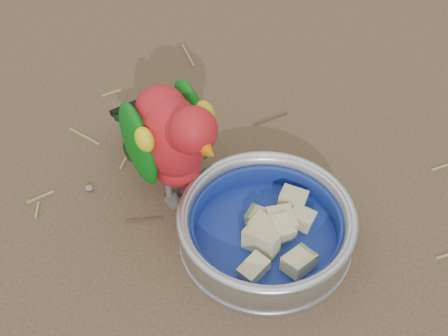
% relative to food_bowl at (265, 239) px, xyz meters
% --- Properties ---
extents(ground, '(60.00, 60.00, 0.00)m').
position_rel_food_bowl_xyz_m(ground, '(-0.02, -0.10, -0.01)').
color(ground, '#503B2A').
extents(food_bowl, '(0.23, 0.23, 0.02)m').
position_rel_food_bowl_xyz_m(food_bowl, '(0.00, 0.00, 0.00)').
color(food_bowl, '#B2B2BA').
rests_on(food_bowl, ground).
extents(bowl_wall, '(0.23, 0.23, 0.04)m').
position_rel_food_bowl_xyz_m(bowl_wall, '(0.00, 0.00, 0.03)').
color(bowl_wall, '#B2B2BA').
rests_on(bowl_wall, food_bowl).
extents(fruit_wedges, '(0.14, 0.14, 0.03)m').
position_rel_food_bowl_xyz_m(fruit_wedges, '(0.00, 0.00, 0.02)').
color(fruit_wedges, tan).
rests_on(fruit_wedges, food_bowl).
extents(lory_parrot, '(0.26, 0.23, 0.19)m').
position_rel_food_bowl_xyz_m(lory_parrot, '(-0.15, 0.04, 0.09)').
color(lory_parrot, '#AC141C').
rests_on(lory_parrot, ground).
extents(ground_debris, '(0.90, 0.80, 0.01)m').
position_rel_food_bowl_xyz_m(ground_debris, '(-0.04, -0.08, -0.01)').
color(ground_debris, olive).
rests_on(ground_debris, ground).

